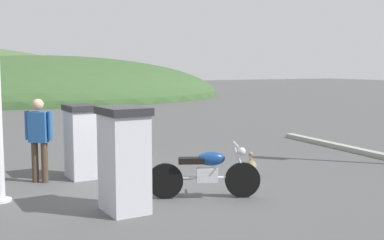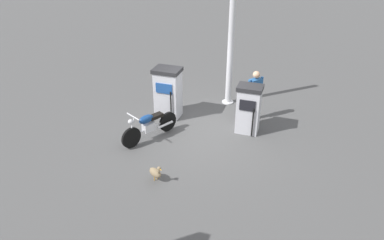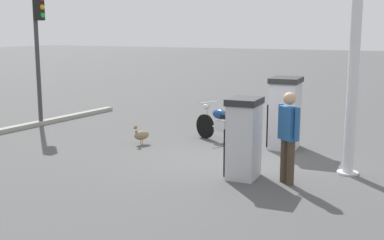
# 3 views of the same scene
# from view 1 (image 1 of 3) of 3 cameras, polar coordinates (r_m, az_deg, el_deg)

# --- Properties ---
(ground_plane) EXTENTS (120.00, 120.00, 0.00)m
(ground_plane) POSITION_cam_1_polar(r_m,az_deg,el_deg) (9.30, -7.08, -7.87)
(ground_plane) COLOR #4C4C4C
(fuel_pump_near) EXTENTS (0.70, 0.88, 1.64)m
(fuel_pump_near) POSITION_cam_1_polar(r_m,az_deg,el_deg) (7.73, -7.83, -4.47)
(fuel_pump_near) COLOR silver
(fuel_pump_near) RESTS_ON ground
(fuel_pump_far) EXTENTS (0.61, 0.75, 1.49)m
(fuel_pump_far) POSITION_cam_1_polar(r_m,az_deg,el_deg) (10.22, -12.71, -2.37)
(fuel_pump_far) COLOR silver
(fuel_pump_far) RESTS_ON ground
(motorcycle_near_pump) EXTENTS (1.81, 0.93, 0.94)m
(motorcycle_near_pump) POSITION_cam_1_polar(r_m,az_deg,el_deg) (8.51, 1.61, -6.04)
(motorcycle_near_pump) COLOR black
(motorcycle_near_pump) RESTS_ON ground
(attendant_person) EXTENTS (0.51, 0.42, 1.64)m
(attendant_person) POSITION_cam_1_polar(r_m,az_deg,el_deg) (10.00, -17.25, -1.65)
(attendant_person) COLOR #473828
(attendant_person) RESTS_ON ground
(wandering_duck) EXTENTS (0.35, 0.46, 0.48)m
(wandering_duck) POSITION_cam_1_polar(r_m,az_deg,el_deg) (10.28, 6.90, -5.18)
(wandering_duck) COLOR #847051
(wandering_duck) RESTS_ON ground
(road_edge_kerb) EXTENTS (0.74, 7.99, 0.12)m
(road_edge_kerb) POSITION_cam_1_polar(r_m,az_deg,el_deg) (13.02, 21.19, -3.90)
(road_edge_kerb) COLOR #9E9E93
(road_edge_kerb) RESTS_ON ground
(distant_hill_main) EXTENTS (27.03, 23.02, 6.08)m
(distant_hill_main) POSITION_cam_1_polar(r_m,az_deg,el_deg) (38.44, -16.99, 2.62)
(distant_hill_main) COLOR #38562D
(distant_hill_main) RESTS_ON ground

